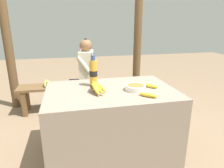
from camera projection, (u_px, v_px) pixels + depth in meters
ground_plane at (111, 151)px, 2.12m from camera, size 12.00×12.00×0.00m
market_counter at (111, 122)px, 2.02m from camera, size 1.23×0.82×0.69m
banana_bunch_ripe at (96, 86)px, 1.83m from camera, size 0.16×0.29×0.12m
serving_bowl at (135, 87)px, 1.90m from camera, size 0.20×0.20×0.05m
water_bottle at (93, 73)px, 1.99m from camera, size 0.08×0.08×0.34m
loose_banana_front at (148, 95)px, 1.72m from camera, size 0.15×0.14×0.04m
loose_banana_side at (151, 86)px, 1.97m from camera, size 0.12×0.14×0.04m
wooden_bench at (80, 87)px, 3.08m from camera, size 1.82×0.32×0.40m
seated_vendor at (84, 70)px, 2.99m from camera, size 0.44×0.42×1.09m
banana_bunch_green at (47, 82)px, 2.95m from camera, size 0.13×0.23×0.11m
support_post_near at (4, 19)px, 2.84m from camera, size 0.13×0.13×2.70m
support_post_far at (138, 19)px, 3.27m from camera, size 0.13×0.13×2.70m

